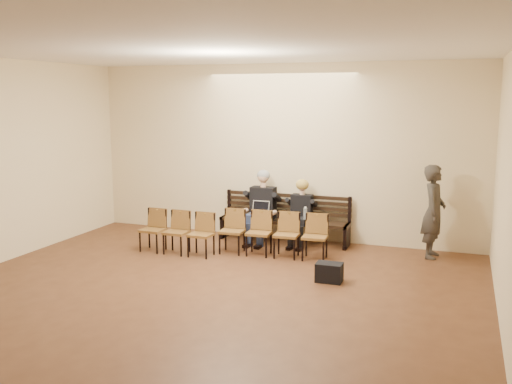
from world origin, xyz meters
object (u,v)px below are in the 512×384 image
bench (284,231)px  laptop (258,215)px  water_bottle (305,219)px  chair_row_front (176,232)px  chair_row_back (273,234)px  seated_man (262,206)px  bag (329,272)px  passerby (434,205)px  seated_woman (300,216)px

bench → laptop: (-0.41, -0.35, 0.35)m
water_bottle → chair_row_front: 2.41m
laptop → chair_row_back: size_ratio=0.17×
seated_man → chair_row_front: seated_man is taller
laptop → water_bottle: bearing=5.4°
laptop → bag: bearing=-37.1°
water_bottle → bag: bearing=-63.5°
bench → water_bottle: 0.74m
bag → passerby: passerby is taller
bag → chair_row_back: (-1.29, 1.07, 0.26)m
passerby → seated_woman: bearing=93.3°
seated_man → chair_row_front: 1.83m
bag → passerby: 2.57m
laptop → passerby: 3.26m
seated_man → water_bottle: (0.97, -0.26, -0.15)m
seated_man → chair_row_front: bearing=-130.6°
chair_row_back → passerby: bearing=15.1°
bench → seated_man: size_ratio=1.81×
water_bottle → bag: (0.87, -1.74, -0.42)m
seated_woman → chair_row_front: (-1.97, -1.37, -0.19)m
bench → water_bottle: bearing=-35.5°
laptop → water_bottle: 0.95m
bench → bag: 2.55m
laptop → chair_row_front: size_ratio=0.24×
seated_woman → chair_row_front: seated_woman is taller
seated_man → laptop: size_ratio=4.18×
bag → chair_row_back: size_ratio=0.21×
bench → passerby: 2.92m
seated_man → passerby: bearing=-0.3°
water_bottle → seated_woman: bearing=122.6°
laptop → chair_row_front: chair_row_front is taller
bench → passerby: (2.82, -0.14, 0.74)m
laptop → passerby: passerby is taller
seated_man → chair_row_back: 1.13m
seated_man → laptop: (0.02, -0.23, -0.14)m
bench → seated_man: seated_man is taller
seated_woman → chair_row_back: 0.98m
seated_woman → chair_row_back: (-0.25, -0.93, -0.18)m
seated_man → seated_woman: bearing=0.0°
water_bottle → passerby: (2.29, 0.24, 0.39)m
chair_row_front → chair_row_back: 1.77m
seated_man → bag: seated_man is taller
passerby → laptop: bearing=97.6°
bag → laptop: bearing=135.7°
bench → laptop: laptop is taller
seated_man → passerby: passerby is taller
seated_woman → bag: (1.04, -2.01, -0.43)m
seated_woman → water_bottle: bearing=-57.4°
chair_row_front → seated_man: bearing=50.5°
bench → passerby: passerby is taller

